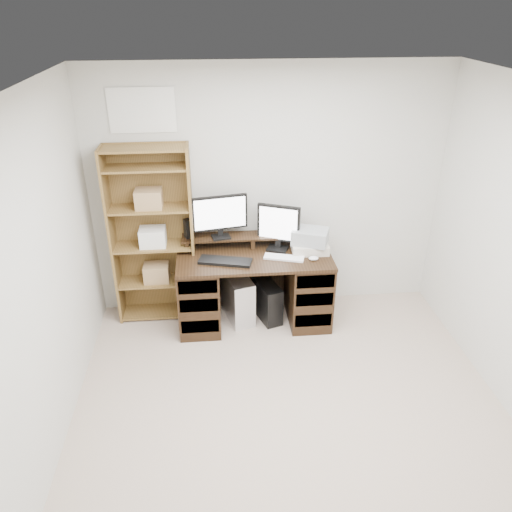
{
  "coord_description": "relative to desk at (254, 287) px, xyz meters",
  "views": [
    {
      "loc": [
        -0.56,
        -2.65,
        2.99
      ],
      "look_at": [
        -0.18,
        1.43,
        0.85
      ],
      "focal_mm": 35.0,
      "sensor_mm": 36.0,
      "label": 1
    }
  ],
  "objects": [
    {
      "name": "tower_black",
      "position": [
        0.14,
        0.01,
        -0.19
      ],
      "size": [
        0.29,
        0.44,
        0.41
      ],
      "rotation": [
        0.0,
        0.0,
        0.32
      ],
      "color": "black",
      "rests_on": "ground"
    },
    {
      "name": "monitor_wide",
      "position": [
        -0.32,
        0.19,
        0.72
      ],
      "size": [
        0.54,
        0.17,
        0.43
      ],
      "rotation": [
        0.0,
        0.0,
        0.18
      ],
      "color": "black",
      "rests_on": "riser_shelf"
    },
    {
      "name": "keyboard_black",
      "position": [
        -0.28,
        -0.13,
        0.37
      ],
      "size": [
        0.52,
        0.29,
        0.03
      ],
      "primitive_type": "cube",
      "rotation": [
        0.0,
        0.0,
        -0.25
      ],
      "color": "black",
      "rests_on": "desk"
    },
    {
      "name": "bookshelf",
      "position": [
        -0.98,
        0.21,
        0.53
      ],
      "size": [
        0.8,
        0.3,
        1.8
      ],
      "color": "olive",
      "rests_on": "ground"
    },
    {
      "name": "speaker",
      "position": [
        -0.63,
        0.21,
        0.58
      ],
      "size": [
        0.1,
        0.1,
        0.19
      ],
      "primitive_type": "cube",
      "rotation": [
        0.0,
        0.0,
        0.41
      ],
      "color": "black",
      "rests_on": "riser_shelf"
    },
    {
      "name": "tower_silver",
      "position": [
        -0.17,
        0.05,
        -0.15
      ],
      "size": [
        0.34,
        0.53,
        0.49
      ],
      "primitive_type": "cube",
      "rotation": [
        0.0,
        0.0,
        0.27
      ],
      "color": "silver",
      "rests_on": "ground"
    },
    {
      "name": "room",
      "position": [
        0.17,
        -1.64,
        0.86
      ],
      "size": [
        3.54,
        4.04,
        2.54
      ],
      "color": "#BCA693",
      "rests_on": "ground"
    },
    {
      "name": "desk",
      "position": [
        0.0,
        0.0,
        0.0
      ],
      "size": [
        1.5,
        0.7,
        0.75
      ],
      "color": "black",
      "rests_on": "ground"
    },
    {
      "name": "basket",
      "position": [
        0.55,
        0.03,
        0.52
      ],
      "size": [
        0.4,
        0.35,
        0.14
      ],
      "primitive_type": "cube",
      "rotation": [
        0.0,
        0.0,
        -0.37
      ],
      "color": "#9CA2A6",
      "rests_on": "printer"
    },
    {
      "name": "riser_shelf",
      "position": [
        -0.0,
        0.21,
        0.45
      ],
      "size": [
        1.4,
        0.22,
        0.12
      ],
      "color": "black",
      "rests_on": "desk"
    },
    {
      "name": "mouse",
      "position": [
        0.56,
        -0.16,
        0.38
      ],
      "size": [
        0.11,
        0.08,
        0.04
      ],
      "primitive_type": "ellipsoid",
      "rotation": [
        0.0,
        0.0,
        -0.22
      ],
      "color": "white",
      "rests_on": "desk"
    },
    {
      "name": "keyboard_white",
      "position": [
        0.28,
        -0.1,
        0.37
      ],
      "size": [
        0.4,
        0.22,
        0.02
      ],
      "primitive_type": "cube",
      "rotation": [
        0.0,
        0.0,
        -0.29
      ],
      "color": "white",
      "rests_on": "desk"
    },
    {
      "name": "printer",
      "position": [
        0.55,
        0.03,
        0.4
      ],
      "size": [
        0.36,
        0.28,
        0.09
      ],
      "primitive_type": "cube",
      "rotation": [
        0.0,
        0.0,
        -0.03
      ],
      "color": "beige",
      "rests_on": "desk"
    },
    {
      "name": "monitor_small",
      "position": [
        0.25,
        0.12,
        0.61
      ],
      "size": [
        0.4,
        0.23,
        0.46
      ],
      "rotation": [
        0.0,
        0.0,
        -0.4
      ],
      "color": "black",
      "rests_on": "desk"
    }
  ]
}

